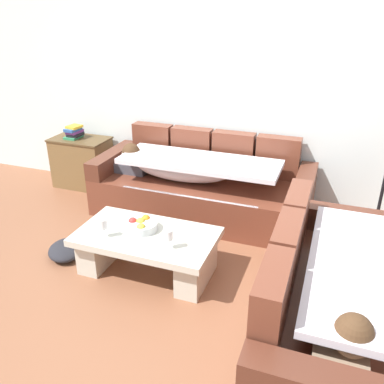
# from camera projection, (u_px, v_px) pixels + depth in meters

# --- Properties ---
(ground_plane) EXTENTS (14.00, 14.00, 0.00)m
(ground_plane) POSITION_uv_depth(u_px,v_px,m) (160.00, 308.00, 3.19)
(ground_plane) COLOR brown
(back_wall) EXTENTS (9.00, 0.10, 2.70)m
(back_wall) POSITION_uv_depth(u_px,v_px,m) (237.00, 87.00, 4.46)
(back_wall) COLOR white
(back_wall) RESTS_ON ground_plane
(couch_along_wall) EXTENTS (2.37, 0.92, 0.88)m
(couch_along_wall) POSITION_uv_depth(u_px,v_px,m) (199.00, 186.00, 4.52)
(couch_along_wall) COLOR brown
(couch_along_wall) RESTS_ON ground_plane
(couch_near_window) EXTENTS (0.92, 1.97, 0.88)m
(couch_near_window) POSITION_uv_depth(u_px,v_px,m) (335.00, 305.00, 2.72)
(couch_near_window) COLOR brown
(couch_near_window) RESTS_ON ground_plane
(coffee_table) EXTENTS (1.20, 0.68, 0.38)m
(coffee_table) POSITION_uv_depth(u_px,v_px,m) (147.00, 248.00, 3.54)
(coffee_table) COLOR beige
(coffee_table) RESTS_ON ground_plane
(fruit_bowl) EXTENTS (0.28, 0.28, 0.10)m
(fruit_bowl) POSITION_uv_depth(u_px,v_px,m) (141.00, 225.00, 3.53)
(fruit_bowl) COLOR silver
(fruit_bowl) RESTS_ON coffee_table
(wine_glass_near_left) EXTENTS (0.07, 0.07, 0.17)m
(wine_glass_near_left) POSITION_uv_depth(u_px,v_px,m) (103.00, 225.00, 3.39)
(wine_glass_near_left) COLOR silver
(wine_glass_near_left) RESTS_ON coffee_table
(wine_glass_near_right) EXTENTS (0.07, 0.07, 0.17)m
(wine_glass_near_right) POSITION_uv_depth(u_px,v_px,m) (169.00, 236.00, 3.23)
(wine_glass_near_right) COLOR silver
(wine_glass_near_right) RESTS_ON coffee_table
(side_cabinet) EXTENTS (0.72, 0.44, 0.64)m
(side_cabinet) POSITION_uv_depth(u_px,v_px,m) (82.00, 162.00, 5.24)
(side_cabinet) COLOR brown
(side_cabinet) RESTS_ON ground_plane
(book_stack_on_cabinet) EXTENTS (0.19, 0.24, 0.16)m
(book_stack_on_cabinet) POSITION_uv_depth(u_px,v_px,m) (74.00, 132.00, 5.10)
(book_stack_on_cabinet) COLOR #338C59
(book_stack_on_cabinet) RESTS_ON side_cabinet
(crumpled_garment) EXTENTS (0.48, 0.51, 0.12)m
(crumpled_garment) POSITION_uv_depth(u_px,v_px,m) (66.00, 250.00, 3.83)
(crumpled_garment) COLOR #232328
(crumpled_garment) RESTS_ON ground_plane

